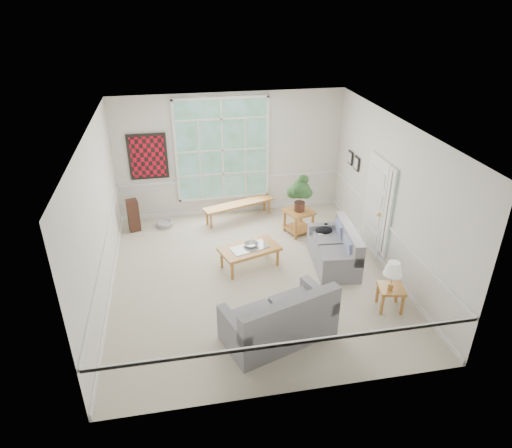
{
  "coord_description": "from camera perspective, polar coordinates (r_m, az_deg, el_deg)",
  "views": [
    {
      "loc": [
        -1.33,
        -7.46,
        5.14
      ],
      "look_at": [
        0.1,
        0.2,
        1.05
      ],
      "focal_mm": 32.0,
      "sensor_mm": 36.0,
      "label": 1
    }
  ],
  "objects": [
    {
      "name": "wall_frame_near",
      "position": [
        10.68,
        12.44,
        7.39
      ],
      "size": [
        0.04,
        0.26,
        0.32
      ],
      "primitive_type": "cube",
      "color": "black",
      "rests_on": "wall_right"
    },
    {
      "name": "side_table",
      "position": [
        8.53,
        16.38,
        -8.84
      ],
      "size": [
        0.52,
        0.52,
        0.45
      ],
      "primitive_type": "cube",
      "rotation": [
        0.0,
        0.0,
        -0.2
      ],
      "color": "#AF6F31",
      "rests_on": "floor"
    },
    {
      "name": "loveseat_right",
      "position": [
        9.43,
        9.7,
        -2.8
      ],
      "size": [
        0.94,
        1.6,
        0.83
      ],
      "primitive_type": "cube",
      "rotation": [
        0.0,
        0.0,
        -0.09
      ],
      "color": "gray",
      "rests_on": "floor"
    },
    {
      "name": "pewter_bowl",
      "position": [
        9.25,
        -0.6,
        -2.54
      ],
      "size": [
        0.47,
        0.47,
        0.09
      ],
      "primitive_type": "imported",
      "rotation": [
        0.0,
        0.0,
        0.44
      ],
      "color": "#9E9EA3",
      "rests_on": "coffee_table"
    },
    {
      "name": "coffee_table",
      "position": [
        9.33,
        -0.8,
        -4.15
      ],
      "size": [
        1.32,
        0.98,
        0.44
      ],
      "primitive_type": "cube",
      "rotation": [
        0.0,
        0.0,
        0.31
      ],
      "color": "#AF6F31",
      "rests_on": "floor"
    },
    {
      "name": "wall_left",
      "position": [
        8.42,
        -19.16,
        0.44
      ],
      "size": [
        0.02,
        6.0,
        3.0
      ],
      "primitive_type": "cube",
      "color": "silver",
      "rests_on": "ground"
    },
    {
      "name": "end_table",
      "position": [
        10.59,
        5.34,
        0.31
      ],
      "size": [
        0.74,
        0.74,
        0.58
      ],
      "primitive_type": "cube",
      "rotation": [
        0.0,
        0.0,
        0.34
      ],
      "color": "#AF6F31",
      "rests_on": "floor"
    },
    {
      "name": "table_lamp",
      "position": [
        8.18,
        16.65,
        -6.29
      ],
      "size": [
        0.45,
        0.45,
        0.56
      ],
      "primitive_type": null,
      "rotation": [
        0.0,
        0.0,
        -0.58
      ],
      "color": "white",
      "rests_on": "side_table"
    },
    {
      "name": "wall_right",
      "position": [
        9.25,
        16.62,
        3.3
      ],
      "size": [
        0.02,
        6.0,
        3.0
      ],
      "primitive_type": "cube",
      "color": "silver",
      "rests_on": "ground"
    },
    {
      "name": "door_sidelight",
      "position": [
        9.35,
        16.19,
        1.26
      ],
      "size": [
        0.08,
        0.26,
        1.9
      ],
      "primitive_type": "cube",
      "color": "white",
      "rests_on": "wall_right"
    },
    {
      "name": "houseplant",
      "position": [
        10.27,
        5.52,
        3.79
      ],
      "size": [
        0.64,
        0.64,
        0.84
      ],
      "primitive_type": null,
      "rotation": [
        0.0,
        0.0,
        0.4
      ],
      "color": "#254821",
      "rests_on": "end_table"
    },
    {
      "name": "loveseat_front",
      "position": [
        7.46,
        2.82,
        -11.07
      ],
      "size": [
        1.96,
        1.43,
        0.95
      ],
      "primitive_type": "cube",
      "rotation": [
        0.0,
        0.0,
        0.33
      ],
      "color": "gray",
      "rests_on": "floor"
    },
    {
      "name": "wall_art",
      "position": [
        11.01,
        -13.36,
        8.19
      ],
      "size": [
        0.9,
        0.06,
        1.1
      ],
      "primitive_type": "cube",
      "color": "maroon",
      "rests_on": "wall_back"
    },
    {
      "name": "wall_frame_far",
      "position": [
        11.03,
        11.67,
        8.11
      ],
      "size": [
        0.04,
        0.26,
        0.32
      ],
      "primitive_type": "cube",
      "color": "black",
      "rests_on": "wall_right"
    },
    {
      "name": "pet_bed",
      "position": [
        11.16,
        -11.32,
        0.02
      ],
      "size": [
        0.46,
        0.46,
        0.12
      ],
      "primitive_type": "cylinder",
      "rotation": [
        0.0,
        0.0,
        -0.18
      ],
      "color": "gray",
      "rests_on": "floor"
    },
    {
      "name": "wall_front",
      "position": [
        5.91,
        4.83,
        -10.45
      ],
      "size": [
        5.5,
        0.02,
        3.0
      ],
      "primitive_type": "cube",
      "color": "silver",
      "rests_on": "ground"
    },
    {
      "name": "floor",
      "position": [
        9.16,
        -0.39,
        -6.48
      ],
      "size": [
        5.5,
        6.0,
        0.01
      ],
      "primitive_type": "cube",
      "color": "#B8B09B",
      "rests_on": "ground"
    },
    {
      "name": "window_back",
      "position": [
        11.05,
        -4.21,
        9.2
      ],
      "size": [
        2.3,
        0.08,
        2.4
      ],
      "primitive_type": "cube",
      "color": "white",
      "rests_on": "wall_back"
    },
    {
      "name": "cat",
      "position": [
        9.82,
        8.47,
        -0.76
      ],
      "size": [
        0.43,
        0.36,
        0.17
      ],
      "primitive_type": "ellipsoid",
      "rotation": [
        0.0,
        0.0,
        -0.32
      ],
      "color": "black",
      "rests_on": "loveseat_right"
    },
    {
      "name": "ceiling",
      "position": [
        7.88,
        -0.46,
        11.92
      ],
      "size": [
        5.5,
        6.0,
        0.02
      ],
      "primitive_type": "cube",
      "color": "white",
      "rests_on": "ground"
    },
    {
      "name": "window_bench",
      "position": [
        11.23,
        -2.17,
        1.62
      ],
      "size": [
        1.81,
        0.9,
        0.42
      ],
      "primitive_type": "cube",
      "rotation": [
        0.0,
        0.0,
        0.32
      ],
      "color": "#AF6F31",
      "rests_on": "floor"
    },
    {
      "name": "floor_speaker",
      "position": [
        10.97,
        -15.09,
        1.05
      ],
      "size": [
        0.29,
        0.25,
        0.79
      ],
      "primitive_type": "cube",
      "rotation": [
        0.0,
        0.0,
        0.26
      ],
      "color": "#3A1F16",
      "rests_on": "floor"
    },
    {
      "name": "wall_back",
      "position": [
        11.16,
        -3.18,
        8.6
      ],
      "size": [
        5.5,
        0.02,
        3.0
      ],
      "primitive_type": "cube",
      "color": "silver",
      "rests_on": "ground"
    },
    {
      "name": "entry_door",
      "position": [
        9.9,
        14.59,
        2.35
      ],
      "size": [
        0.08,
        0.9,
        2.1
      ],
      "primitive_type": "cube",
      "color": "white",
      "rests_on": "floor"
    }
  ]
}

